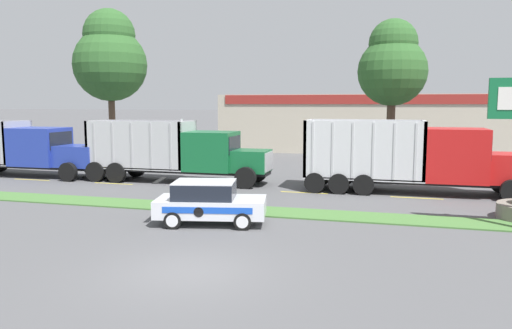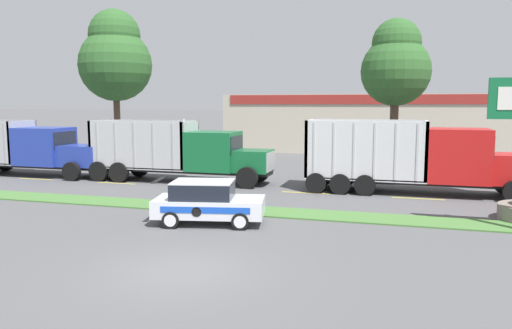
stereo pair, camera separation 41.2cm
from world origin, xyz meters
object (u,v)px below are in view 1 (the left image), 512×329
Objects in this scene: dump_truck_far_right at (431,160)px; rally_car at (209,202)px; dump_truck_lead at (191,155)px; dump_truck_trail at (28,151)px.

rally_car is at bearing -134.19° from dump_truck_far_right.
dump_truck_lead reaches higher than rally_car.
dump_truck_far_right is 2.45× the size of rally_car.
dump_truck_lead reaches higher than dump_truck_trail.
dump_truck_lead is 9.91m from rally_car.
dump_truck_lead is 10.66m from dump_truck_trail.
dump_truck_trail is (-10.66, -0.28, -0.02)m from dump_truck_lead.
dump_truck_far_right is (23.48, 0.09, 0.11)m from dump_truck_trail.
rally_car is at bearing -29.58° from dump_truck_trail.
dump_truck_far_right is 12.09m from rally_car.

